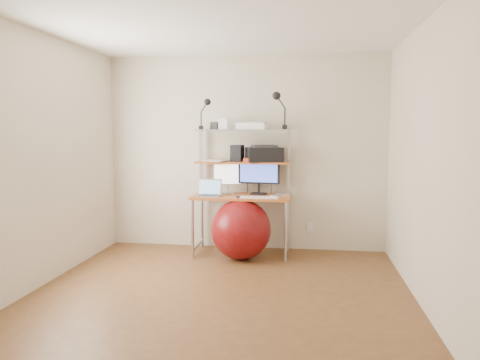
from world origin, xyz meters
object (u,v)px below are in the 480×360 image
object	(u,v)px
monitor_silver	(228,176)
exercise_ball	(241,229)
laptop	(209,193)
printer	(264,154)
monitor_black	(259,173)

from	to	relation	value
monitor_silver	exercise_ball	distance (m)	0.74
laptop	exercise_ball	xyz separation A→B (m)	(0.41, -0.11, -0.42)
monitor_silver	printer	bearing A→B (deg)	-20.67
monitor_silver	laptop	distance (m)	0.36
monitor_black	monitor_silver	bearing A→B (deg)	-171.55
monitor_silver	laptop	bearing A→B (deg)	-144.85
monitor_black	laptop	xyz separation A→B (m)	(-0.58, -0.27, -0.22)
monitor_black	laptop	bearing A→B (deg)	-148.95
laptop	printer	xyz separation A→B (m)	(0.65, 0.24, 0.46)
exercise_ball	printer	bearing A→B (deg)	55.08
monitor_silver	printer	distance (m)	0.55
printer	exercise_ball	bearing A→B (deg)	-143.03
monitor_black	exercise_ball	world-z (taller)	monitor_black
monitor_black	printer	size ratio (longest dim) A/B	1.05
laptop	printer	world-z (taller)	printer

